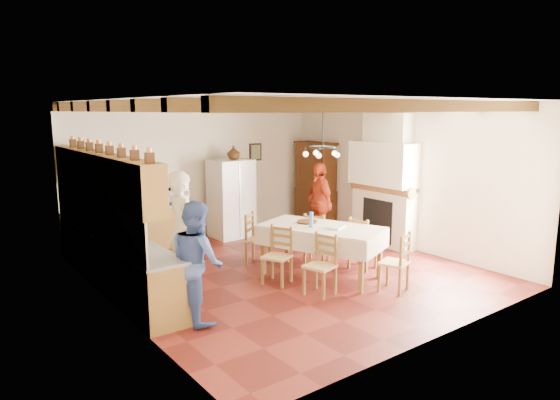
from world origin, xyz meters
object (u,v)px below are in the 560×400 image
object	(u,v)px
dining_table	(321,231)
chair_left_far	(277,256)
person_woman_red	(319,203)
microwave	(176,196)
chair_end_far	(258,239)
refrigerator	(231,198)
person_man	(183,232)
chair_left_near	(320,265)
chair_end_near	(394,262)
hutch	(315,185)
person_woman_blue	(197,261)
chair_right_far	(317,237)
chair_right_near	(363,243)

from	to	relation	value
dining_table	chair_left_far	size ratio (longest dim) A/B	2.39
person_woman_red	microwave	xyz separation A→B (m)	(-2.50, 1.80, 0.17)
chair_end_far	person_woman_red	size ratio (longest dim) A/B	0.55
dining_table	microwave	world-z (taller)	microwave
refrigerator	person_man	distance (m)	3.51
chair_left_near	chair_end_near	world-z (taller)	same
hutch	chair_left_near	world-z (taller)	hutch
chair_left_near	person_woman_blue	size ratio (longest dim) A/B	0.57
dining_table	chair_end_far	world-z (taller)	chair_end_far
hutch	chair_right_far	bearing A→B (deg)	-128.44
chair_end_near	person_man	bearing A→B (deg)	-56.37
hutch	chair_end_near	xyz separation A→B (m)	(-1.95, -4.18, -0.56)
chair_right_near	chair_end_near	size ratio (longest dim) A/B	1.00
dining_table	person_woman_blue	size ratio (longest dim) A/B	1.37
chair_left_near	microwave	size ratio (longest dim) A/B	1.77
chair_end_near	person_woman_blue	bearing A→B (deg)	-35.54
chair_left_near	person_woman_blue	bearing A→B (deg)	-113.94
chair_left_far	person_woman_red	world-z (taller)	person_woman_red
chair_end_far	person_man	bearing A→B (deg)	160.42
person_woman_blue	chair_left_near	bearing A→B (deg)	-96.24
chair_end_near	person_woman_red	bearing A→B (deg)	-128.24
chair_left_far	dining_table	bearing A→B (deg)	53.22
hutch	chair_left_near	distance (m)	4.73
chair_end_near	hutch	bearing A→B (deg)	-134.64
chair_left_far	person_man	xyz separation A→B (m)	(-1.38, 0.61, 0.49)
person_woman_red	chair_end_far	bearing A→B (deg)	-61.03
refrigerator	person_man	world-z (taller)	person_man
chair_left_near	microwave	bearing A→B (deg)	170.55
microwave	refrigerator	bearing A→B (deg)	-9.27
dining_table	chair_right_near	distance (m)	0.97
chair_left_near	person_man	bearing A→B (deg)	-146.97
refrigerator	person_woman_blue	world-z (taller)	refrigerator
chair_end_far	refrigerator	bearing A→B (deg)	36.77
person_woman_blue	person_woman_red	xyz separation A→B (m)	(4.02, 2.08, 0.04)
chair_right_far	person_woman_red	world-z (taller)	person_woman_red
refrigerator	chair_right_near	xyz separation A→B (m)	(0.69, -3.43, -0.40)
chair_left_near	chair_end_near	bearing A→B (deg)	45.92
chair_end_near	chair_left_far	bearing A→B (deg)	-66.55
person_man	chair_left_far	bearing A→B (deg)	-107.05
chair_right_near	person_woman_red	bearing A→B (deg)	-28.91
refrigerator	chair_right_far	world-z (taller)	refrigerator
dining_table	person_woman_blue	world-z (taller)	person_woman_blue
chair_end_near	person_man	distance (m)	3.38
chair_right_near	microwave	world-z (taller)	microwave
refrigerator	microwave	world-z (taller)	refrigerator
microwave	chair_right_near	bearing A→B (deg)	-61.80
hutch	microwave	distance (m)	3.50
chair_right_far	person_man	distance (m)	2.74
chair_left_far	person_man	world-z (taller)	person_man
dining_table	chair_end_near	world-z (taller)	chair_end_near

